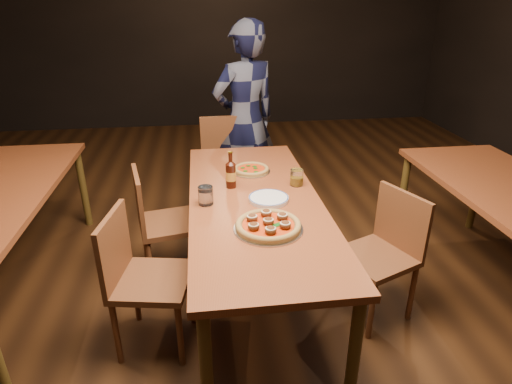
{
  "coord_description": "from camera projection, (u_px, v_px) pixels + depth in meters",
  "views": [
    {
      "loc": [
        -0.3,
        -2.35,
        1.88
      ],
      "look_at": [
        0.0,
        -0.05,
        0.82
      ],
      "focal_mm": 30.0,
      "sensor_mm": 36.0,
      "label": 1
    }
  ],
  "objects": [
    {
      "name": "ground",
      "position": [
        255.0,
        297.0,
        2.94
      ],
      "size": [
        9.0,
        9.0,
        0.0
      ],
      "primitive_type": "plane",
      "color": "black"
    },
    {
      "name": "diner",
      "position": [
        245.0,
        120.0,
        3.87
      ],
      "size": [
        0.74,
        0.63,
        1.73
      ],
      "primitive_type": "imported",
      "rotation": [
        0.0,
        0.0,
        3.55
      ],
      "color": "black",
      "rests_on": "ground"
    },
    {
      "name": "chair_main_nw",
      "position": [
        152.0,
        280.0,
        2.39
      ],
      "size": [
        0.48,
        0.48,
        0.88
      ],
      "primitive_type": null,
      "rotation": [
        0.0,
        0.0,
        1.39
      ],
      "color": "brown",
      "rests_on": "ground"
    },
    {
      "name": "chair_main_e",
      "position": [
        376.0,
        256.0,
        2.63
      ],
      "size": [
        0.52,
        0.52,
        0.86
      ],
      "primitive_type": null,
      "rotation": [
        0.0,
        0.0,
        -1.17
      ],
      "color": "brown",
      "rests_on": "ground"
    },
    {
      "name": "chair_end",
      "position": [
        229.0,
        172.0,
        3.74
      ],
      "size": [
        0.47,
        0.47,
        0.98
      ],
      "primitive_type": null,
      "rotation": [
        0.0,
        0.0,
        0.04
      ],
      "color": "brown",
      "rests_on": "ground"
    },
    {
      "name": "room_shell",
      "position": [
        255.0,
        2.0,
        2.17
      ],
      "size": [
        9.0,
        9.0,
        9.0
      ],
      "color": "black",
      "rests_on": "ground"
    },
    {
      "name": "plate_stack",
      "position": [
        269.0,
        199.0,
        2.6
      ],
      "size": [
        0.24,
        0.24,
        0.02
      ],
      "primitive_type": "cylinder",
      "color": "white",
      "rests_on": "table_main"
    },
    {
      "name": "table_main",
      "position": [
        255.0,
        209.0,
        2.66
      ],
      "size": [
        0.8,
        2.0,
        0.75
      ],
      "color": "brown",
      "rests_on": "ground"
    },
    {
      "name": "water_glass",
      "position": [
        206.0,
        195.0,
        2.54
      ],
      "size": [
        0.09,
        0.09,
        0.11
      ],
      "primitive_type": "cylinder",
      "color": "white",
      "rests_on": "table_main"
    },
    {
      "name": "amber_glass",
      "position": [
        297.0,
        177.0,
        2.8
      ],
      "size": [
        0.09,
        0.09,
        0.11
      ],
      "primitive_type": "cylinder",
      "color": "#9B6F11",
      "rests_on": "table_main"
    },
    {
      "name": "beer_bottle",
      "position": [
        231.0,
        175.0,
        2.76
      ],
      "size": [
        0.07,
        0.07,
        0.24
      ],
      "rotation": [
        0.0,
        0.0,
        -0.1
      ],
      "color": "black",
      "rests_on": "table_main"
    },
    {
      "name": "pizza_meatball",
      "position": [
        268.0,
        225.0,
        2.27
      ],
      "size": [
        0.37,
        0.37,
        0.07
      ],
      "rotation": [
        0.0,
        0.0,
        0.23
      ],
      "color": "#B7B7BF",
      "rests_on": "table_main"
    },
    {
      "name": "chair_main_sw",
      "position": [
        169.0,
        222.0,
        3.02
      ],
      "size": [
        0.48,
        0.48,
        0.87
      ],
      "primitive_type": null,
      "rotation": [
        0.0,
        0.0,
        1.77
      ],
      "color": "brown",
      "rests_on": "ground"
    },
    {
      "name": "pizza_margherita",
      "position": [
        251.0,
        169.0,
        3.03
      ],
      "size": [
        0.27,
        0.27,
        0.04
      ],
      "rotation": [
        0.0,
        0.0,
        -0.22
      ],
      "color": "#B7B7BF",
      "rests_on": "table_main"
    }
  ]
}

